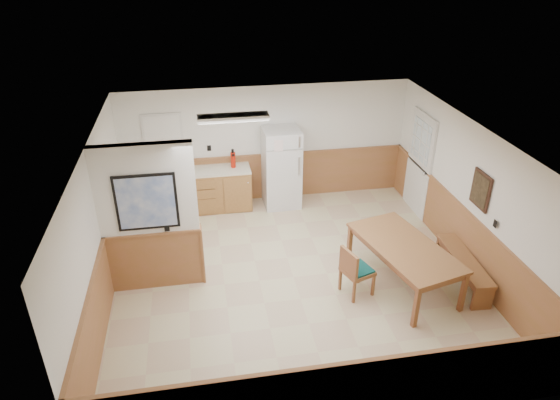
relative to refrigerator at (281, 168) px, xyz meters
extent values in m
plane|color=beige|center=(-0.26, -2.63, -0.85)|extent=(6.00, 6.00, 0.00)
cube|color=white|center=(-0.26, -2.63, 1.65)|extent=(6.00, 6.00, 0.02)
cube|color=white|center=(-0.26, 0.37, 0.40)|extent=(6.00, 0.02, 2.50)
cube|color=white|center=(2.74, -2.63, 0.40)|extent=(0.02, 6.00, 2.50)
cube|color=white|center=(-3.26, -2.63, 0.40)|extent=(0.02, 6.00, 2.50)
cube|color=#9C5E3E|center=(-0.26, 0.35, -0.35)|extent=(6.00, 0.04, 1.00)
cube|color=#9C5E3E|center=(2.72, -2.63, -0.35)|extent=(0.04, 6.00, 1.00)
cube|color=#9C5E3E|center=(-3.24, -2.63, -0.35)|extent=(0.04, 6.00, 1.00)
cube|color=white|center=(-2.51, -2.43, 0.90)|extent=(1.50, 0.15, 1.50)
cube|color=#9C5E3E|center=(-2.51, -2.43, -0.35)|extent=(1.50, 0.17, 1.00)
cube|color=black|center=(-2.51, -2.52, 0.75)|extent=(0.92, 0.03, 0.92)
cube|color=white|center=(-2.51, -2.54, 0.75)|extent=(0.84, 0.01, 0.84)
cube|color=#A4723A|center=(-1.36, 0.05, -0.42)|extent=(1.40, 0.60, 0.86)
cube|color=#A4723A|center=(-2.83, 0.05, -0.42)|extent=(0.06, 0.60, 0.86)
cube|color=#A4723A|center=(-2.09, 0.05, -0.42)|extent=(0.06, 0.60, 0.86)
cube|color=beige|center=(-1.76, 0.05, 0.03)|extent=(2.20, 0.60, 0.04)
cube|color=beige|center=(-1.76, 0.35, 0.10)|extent=(2.20, 0.02, 0.10)
cube|color=silver|center=(2.71, -0.73, 0.18)|extent=(0.05, 1.02, 2.15)
cube|color=silver|center=(2.70, -0.73, 0.18)|extent=(0.04, 0.90, 2.05)
cube|color=silver|center=(2.68, -0.73, 0.70)|extent=(0.02, 0.76, 0.80)
cube|color=silver|center=(-2.36, 0.35, 0.70)|extent=(0.80, 0.03, 1.00)
cube|color=white|center=(-2.36, 0.34, 0.70)|extent=(0.70, 0.01, 0.90)
cube|color=#341E15|center=(2.71, -2.93, 0.70)|extent=(0.03, 0.50, 0.60)
cube|color=black|center=(2.69, -2.93, 0.70)|extent=(0.01, 0.42, 0.52)
cube|color=silver|center=(-1.06, -1.33, 1.60)|extent=(1.20, 0.30, 0.08)
cube|color=white|center=(-1.06, -1.33, 1.56)|extent=(1.15, 0.25, 0.01)
cube|color=white|center=(0.00, 0.00, 0.00)|extent=(0.76, 0.72, 1.69)
cube|color=silver|center=(0.30, -0.36, 0.69)|extent=(0.03, 0.02, 0.22)
cube|color=silver|center=(0.30, -0.36, 0.17)|extent=(0.03, 0.02, 0.40)
cube|color=olive|center=(1.46, -3.11, -0.12)|extent=(1.45, 2.17, 0.05)
cube|color=olive|center=(1.46, -3.11, -0.20)|extent=(1.32, 2.05, 0.10)
cube|color=olive|center=(1.26, -4.12, -0.50)|extent=(0.08, 0.08, 0.70)
cube|color=olive|center=(0.81, -2.30, -0.50)|extent=(0.08, 0.08, 0.70)
cube|color=olive|center=(2.11, -3.91, -0.50)|extent=(0.08, 0.08, 0.70)
cube|color=olive|center=(1.66, -2.09, -0.50)|extent=(0.08, 0.08, 0.70)
cube|color=olive|center=(2.50, -3.20, -0.42)|extent=(0.44, 1.58, 0.05)
cube|color=olive|center=(2.50, -3.93, -0.65)|extent=(0.32, 0.08, 0.40)
cube|color=olive|center=(2.50, -2.47, -0.65)|extent=(0.32, 0.08, 0.40)
cube|color=olive|center=(0.66, -3.20, -0.43)|extent=(0.55, 0.55, 0.06)
cube|color=#0E4A43|center=(0.66, -3.20, -0.38)|extent=(0.50, 0.50, 0.03)
cube|color=olive|center=(0.49, -3.26, -0.20)|extent=(0.19, 0.43, 0.40)
cube|color=#0E4A43|center=(0.31, -3.32, -0.20)|extent=(0.14, 0.36, 0.34)
cube|color=olive|center=(0.55, -3.44, -0.65)|extent=(0.05, 0.05, 0.39)
cube|color=olive|center=(0.42, -3.08, -0.65)|extent=(0.05, 0.05, 0.39)
cube|color=olive|center=(0.90, -3.32, -0.65)|extent=(0.05, 0.05, 0.39)
cube|color=olive|center=(0.78, -2.96, -0.65)|extent=(0.05, 0.05, 0.39)
cylinder|color=red|center=(-0.99, 0.09, 0.22)|extent=(0.11, 0.11, 0.33)
cylinder|color=black|center=(-0.99, 0.09, 0.41)|extent=(0.05, 0.05, 0.07)
cylinder|color=green|center=(-2.58, 0.07, 0.17)|extent=(0.08, 0.08, 0.23)
camera|label=1|loc=(-1.67, -9.36, 4.29)|focal=32.00mm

